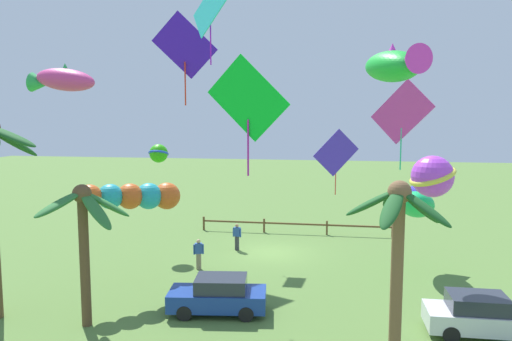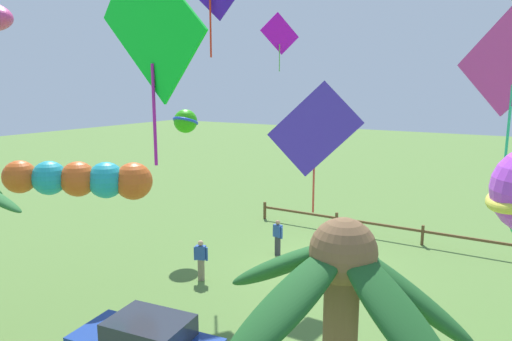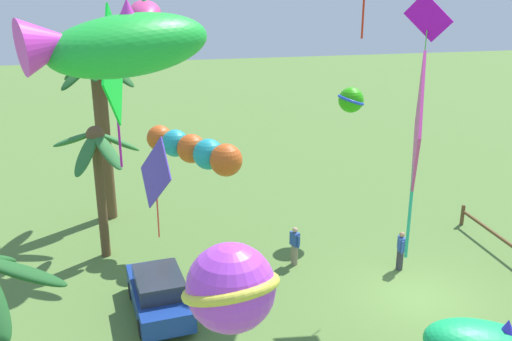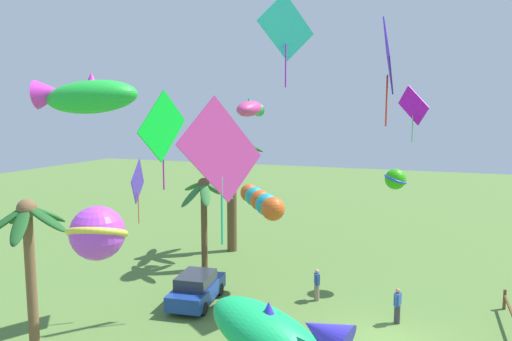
# 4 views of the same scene
# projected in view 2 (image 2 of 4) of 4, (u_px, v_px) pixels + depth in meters

# --- Properties ---
(ground_plane) EXTENTS (120.00, 120.00, 0.00)m
(ground_plane) POSITION_uv_depth(u_px,v_px,m) (319.00, 265.00, 19.26)
(ground_plane) COLOR #567A38
(rail_fence) EXTENTS (12.90, 0.12, 0.95)m
(rail_fence) POSITION_uv_depth(u_px,v_px,m) (378.00, 225.00, 22.71)
(rail_fence) COLOR brown
(rail_fence) RESTS_ON ground
(spectator_0) EXTENTS (0.53, 0.32, 1.59)m
(spectator_0) POSITION_uv_depth(u_px,v_px,m) (278.00, 237.00, 20.33)
(spectator_0) COLOR #38383D
(spectator_0) RESTS_ON ground
(spectator_1) EXTENTS (0.52, 0.36, 1.59)m
(spectator_1) POSITION_uv_depth(u_px,v_px,m) (201.00, 260.00, 17.69)
(spectator_1) COLOR gray
(spectator_1) RESTS_ON ground
(kite_ball_1) EXTENTS (1.22, 1.20, 1.08)m
(kite_ball_1) POSITION_uv_depth(u_px,v_px,m) (185.00, 121.00, 21.25)
(kite_ball_1) COLOR #2CB511
(kite_diamond_6) EXTENTS (3.16, 0.54, 4.44)m
(kite_diamond_6) POSITION_uv_depth(u_px,v_px,m) (151.00, 26.00, 9.16)
(kite_diamond_6) COLOR #0AD228
(kite_diamond_7) EXTENTS (1.16, 1.29, 2.36)m
(kite_diamond_7) POSITION_uv_depth(u_px,v_px,m) (280.00, 35.00, 19.10)
(kite_diamond_7) COLOR #C60EDB
(kite_tube_8) EXTENTS (3.73, 3.47, 1.42)m
(kite_tube_8) POSITION_uv_depth(u_px,v_px,m) (85.00, 179.00, 15.00)
(kite_tube_8) COLOR #DC591E
(kite_diamond_9) EXTENTS (1.70, 0.64, 2.49)m
(kite_diamond_9) POSITION_uv_depth(u_px,v_px,m) (315.00, 131.00, 8.61)
(kite_diamond_9) COLOR #4D31C0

